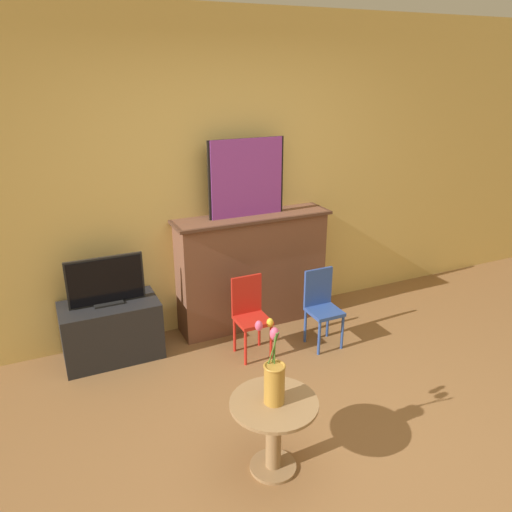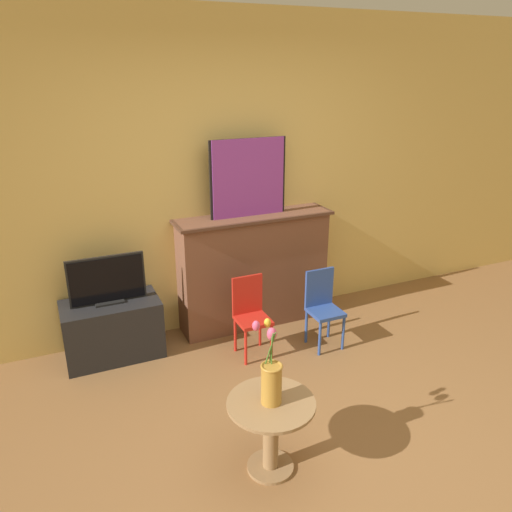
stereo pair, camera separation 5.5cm
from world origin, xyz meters
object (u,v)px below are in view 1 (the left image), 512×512
chair_red (250,312)px  tv_monitor (106,282)px  chair_blue (322,304)px  vase_tulips (274,377)px  painting (247,178)px

chair_red → tv_monitor: bearing=158.6°
chair_blue → vase_tulips: size_ratio=1.39×
painting → vase_tulips: painting is taller
tv_monitor → vase_tulips: size_ratio=1.24×
tv_monitor → vase_tulips: (0.64, -1.64, -0.04)m
tv_monitor → painting: bearing=3.2°
chair_blue → vase_tulips: vase_tulips is taller
vase_tulips → chair_blue: bearing=47.7°
chair_red → chair_blue: (0.61, -0.11, 0.00)m
vase_tulips → chair_red: bearing=71.7°
chair_red → painting: bearing=68.3°
painting → chair_blue: painting is taller
chair_blue → chair_red: bearing=169.4°
chair_blue → vase_tulips: 1.53m
tv_monitor → chair_red: (1.05, -0.41, -0.30)m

